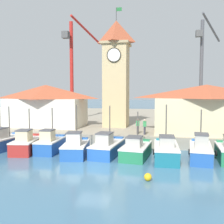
{
  "coord_description": "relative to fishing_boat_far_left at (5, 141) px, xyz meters",
  "views": [
    {
      "loc": [
        5.15,
        -18.8,
        5.87
      ],
      "look_at": [
        -0.47,
        9.39,
        3.5
      ],
      "focal_mm": 42.0,
      "sensor_mm": 36.0,
      "label": 1
    }
  ],
  "objects": [
    {
      "name": "ground_plane",
      "position": [
        10.35,
        -4.41,
        -0.78
      ],
      "size": [
        300.0,
        300.0,
        0.0
      ],
      "primitive_type": "plane",
      "color": "teal"
    },
    {
      "name": "quay_wharf",
      "position": [
        10.35,
        22.98,
        -0.17
      ],
      "size": [
        120.0,
        40.0,
        1.22
      ],
      "primitive_type": "cube",
      "color": "#9E937F",
      "rests_on": "ground"
    },
    {
      "name": "fishing_boat_far_left",
      "position": [
        0.0,
        0.0,
        0.0
      ],
      "size": [
        2.48,
        4.97,
        4.25
      ],
      "color": "#2356A8",
      "rests_on": "ground"
    },
    {
      "name": "fishing_boat_left_outer",
      "position": [
        2.74,
        -0.59,
        0.0
      ],
      "size": [
        2.63,
        4.97,
        4.11
      ],
      "color": "#AD2823",
      "rests_on": "ground"
    },
    {
      "name": "fishing_boat_left_inner",
      "position": [
        4.92,
        -0.18,
        -0.0
      ],
      "size": [
        2.07,
        4.25,
        4.21
      ],
      "color": "#2356A8",
      "rests_on": "ground"
    },
    {
      "name": "fishing_boat_mid_left",
      "position": [
        7.77,
        -1.12,
        -0.02
      ],
      "size": [
        2.68,
        4.65,
        4.56
      ],
      "color": "#2356A8",
      "rests_on": "ground"
    },
    {
      "name": "fishing_boat_center",
      "position": [
        10.51,
        -0.27,
        -0.04
      ],
      "size": [
        2.53,
        5.38,
        4.45
      ],
      "color": "#2356A8",
      "rests_on": "ground"
    },
    {
      "name": "fishing_boat_mid_right",
      "position": [
        13.16,
        -0.6,
        -0.09
      ],
      "size": [
        2.55,
        4.89,
        3.99
      ],
      "color": "#237A4C",
      "rests_on": "ground"
    },
    {
      "name": "fishing_boat_right_inner",
      "position": [
        15.73,
        -0.99,
        0.01
      ],
      "size": [
        2.19,
        5.06,
        4.66
      ],
      "color": "#196B7F",
      "rests_on": "ground"
    },
    {
      "name": "fishing_boat_right_outer",
      "position": [
        18.61,
        -0.36,
        0.01
      ],
      "size": [
        2.23,
        5.21,
        4.23
      ],
      "color": "#2356A8",
      "rests_on": "ground"
    },
    {
      "name": "clock_tower",
      "position": [
        9.42,
        10.04,
        7.57
      ],
      "size": [
        3.51,
        3.51,
        15.06
      ],
      "color": "tan",
      "rests_on": "quay_wharf"
    },
    {
      "name": "warehouse_left",
      "position": [
        0.4,
        8.54,
        3.19
      ],
      "size": [
        10.13,
        5.63,
        5.37
      ],
      "color": "silver",
      "rests_on": "quay_wharf"
    },
    {
      "name": "warehouse_right",
      "position": [
        19.93,
        6.21,
        3.13
      ],
      "size": [
        11.08,
        5.6,
        5.28
      ],
      "color": "beige",
      "rests_on": "quay_wharf"
    },
    {
      "name": "port_crane_near",
      "position": [
        1.29,
        16.42,
        6.49
      ],
      "size": [
        3.84,
        9.48,
        16.37
      ],
      "color": "maroon",
      "rests_on": "quay_wharf"
    },
    {
      "name": "port_crane_far",
      "position": [
        21.51,
        22.18,
        6.8
      ],
      "size": [
        5.23,
        8.76,
        17.25
      ],
      "color": "#353539",
      "rests_on": "quay_wharf"
    },
    {
      "name": "mooring_buoy",
      "position": [
        14.55,
        -6.46,
        -0.53
      ],
      "size": [
        0.51,
        0.51,
        0.51
      ],
      "primitive_type": "sphere",
      "color": "gold",
      "rests_on": "ground"
    },
    {
      "name": "dock_worker_near_tower",
      "position": [
        13.54,
        4.3,
        1.28
      ],
      "size": [
        0.34,
        0.22,
        1.62
      ],
      "color": "#33333D",
      "rests_on": "quay_wharf"
    },
    {
      "name": "dock_worker_along_quay",
      "position": [
        12.77,
        4.65,
        1.28
      ],
      "size": [
        0.34,
        0.22,
        1.62
      ],
      "color": "#33333D",
      "rests_on": "quay_wharf"
    }
  ]
}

